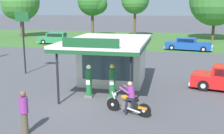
{
  "coord_description": "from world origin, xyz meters",
  "views": [
    {
      "loc": [
        4.47,
        -13.12,
        4.91
      ],
      "look_at": [
        1.08,
        2.7,
        1.4
      ],
      "focal_mm": 44.43,
      "sensor_mm": 36.0,
      "label": 1
    }
  ],
  "objects_px": {
    "roadside_pole_sign": "(23,32)",
    "gas_pump_nearside": "(89,83)",
    "parked_car_back_row_left": "(58,39)",
    "bystander_admiring_sedan": "(85,43)",
    "bystander_strolling_foreground": "(24,112)",
    "motorcycle_with_rider": "(129,101)",
    "gas_pump_offside": "(112,83)",
    "parked_car_second_row_spare": "(122,44)",
    "parked_car_back_row_right": "(188,45)"
  },
  "relations": [
    {
      "from": "roadside_pole_sign",
      "to": "gas_pump_nearside",
      "type": "bearing_deg",
      "value": -34.58
    },
    {
      "from": "parked_car_back_row_left",
      "to": "bystander_admiring_sedan",
      "type": "distance_m",
      "value": 7.26
    },
    {
      "from": "bystander_strolling_foreground",
      "to": "motorcycle_with_rider",
      "type": "bearing_deg",
      "value": 39.14
    },
    {
      "from": "motorcycle_with_rider",
      "to": "bystander_strolling_foreground",
      "type": "relative_size",
      "value": 1.23
    },
    {
      "from": "gas_pump_nearside",
      "to": "bystander_strolling_foreground",
      "type": "height_order",
      "value": "gas_pump_nearside"
    },
    {
      "from": "gas_pump_offside",
      "to": "parked_car_second_row_spare",
      "type": "bearing_deg",
      "value": 98.25
    },
    {
      "from": "motorcycle_with_rider",
      "to": "roadside_pole_sign",
      "type": "bearing_deg",
      "value": 144.2
    },
    {
      "from": "gas_pump_nearside",
      "to": "parked_car_second_row_spare",
      "type": "distance_m",
      "value": 17.37
    },
    {
      "from": "gas_pump_offside",
      "to": "parked_car_second_row_spare",
      "type": "height_order",
      "value": "gas_pump_offside"
    },
    {
      "from": "gas_pump_nearside",
      "to": "parked_car_back_row_left",
      "type": "height_order",
      "value": "gas_pump_nearside"
    },
    {
      "from": "parked_car_back_row_left",
      "to": "parked_car_back_row_right",
      "type": "xyz_separation_m",
      "value": [
        17.04,
        -2.36,
        -0.04
      ]
    },
    {
      "from": "bystander_admiring_sedan",
      "to": "parked_car_second_row_spare",
      "type": "bearing_deg",
      "value": 14.41
    },
    {
      "from": "parked_car_back_row_right",
      "to": "roadside_pole_sign",
      "type": "xyz_separation_m",
      "value": [
        -12.56,
        -14.41,
        2.48
      ]
    },
    {
      "from": "motorcycle_with_rider",
      "to": "parked_car_second_row_spare",
      "type": "bearing_deg",
      "value": 100.92
    },
    {
      "from": "parked_car_back_row_left",
      "to": "bystander_strolling_foreground",
      "type": "xyz_separation_m",
      "value": [
        9.66,
        -26.11,
        0.25
      ]
    },
    {
      "from": "parked_car_back_row_left",
      "to": "bystander_admiring_sedan",
      "type": "xyz_separation_m",
      "value": [
        5.39,
        -4.86,
        0.19
      ]
    },
    {
      "from": "parked_car_back_row_right",
      "to": "roadside_pole_sign",
      "type": "distance_m",
      "value": 19.28
    },
    {
      "from": "bystander_admiring_sedan",
      "to": "bystander_strolling_foreground",
      "type": "distance_m",
      "value": 21.68
    },
    {
      "from": "bystander_strolling_foreground",
      "to": "roadside_pole_sign",
      "type": "relative_size",
      "value": 0.39
    },
    {
      "from": "gas_pump_offside",
      "to": "parked_car_back_row_right",
      "type": "height_order",
      "value": "gas_pump_offside"
    },
    {
      "from": "gas_pump_offside",
      "to": "parked_car_back_row_right",
      "type": "relative_size",
      "value": 0.35
    },
    {
      "from": "gas_pump_nearside",
      "to": "bystander_admiring_sedan",
      "type": "relative_size",
      "value": 1.09
    },
    {
      "from": "gas_pump_offside",
      "to": "parked_car_second_row_spare",
      "type": "distance_m",
      "value": 17.51
    },
    {
      "from": "parked_car_back_row_left",
      "to": "motorcycle_with_rider",
      "type": "bearing_deg",
      "value": -60.09
    },
    {
      "from": "parked_car_second_row_spare",
      "to": "roadside_pole_sign",
      "type": "distance_m",
      "value": 14.16
    },
    {
      "from": "bystander_strolling_foreground",
      "to": "roadside_pole_sign",
      "type": "bearing_deg",
      "value": 119.03
    },
    {
      "from": "gas_pump_nearside",
      "to": "bystander_strolling_foreground",
      "type": "distance_m",
      "value": 5.13
    },
    {
      "from": "motorcycle_with_rider",
      "to": "bystander_strolling_foreground",
      "type": "xyz_separation_m",
      "value": [
        -3.65,
        -2.97,
        0.3
      ]
    },
    {
      "from": "parked_car_back_row_right",
      "to": "bystander_admiring_sedan",
      "type": "relative_size",
      "value": 3.3
    },
    {
      "from": "gas_pump_nearside",
      "to": "bystander_strolling_foreground",
      "type": "xyz_separation_m",
      "value": [
        -1.11,
        -5.01,
        0.12
      ]
    },
    {
      "from": "gas_pump_nearside",
      "to": "parked_car_second_row_spare",
      "type": "height_order",
      "value": "gas_pump_nearside"
    },
    {
      "from": "motorcycle_with_rider",
      "to": "parked_car_second_row_spare",
      "type": "xyz_separation_m",
      "value": [
        -3.73,
        19.36,
        0.06
      ]
    },
    {
      "from": "gas_pump_offside",
      "to": "bystander_admiring_sedan",
      "type": "relative_size",
      "value": 1.15
    },
    {
      "from": "parked_car_back_row_left",
      "to": "bystander_admiring_sedan",
      "type": "height_order",
      "value": "bystander_admiring_sedan"
    },
    {
      "from": "bystander_admiring_sedan",
      "to": "roadside_pole_sign",
      "type": "distance_m",
      "value": 12.15
    },
    {
      "from": "gas_pump_nearside",
      "to": "parked_car_back_row_right",
      "type": "distance_m",
      "value": 19.77
    },
    {
      "from": "gas_pump_offside",
      "to": "bystander_strolling_foreground",
      "type": "xyz_separation_m",
      "value": [
        -2.43,
        -5.01,
        0.07
      ]
    },
    {
      "from": "parked_car_second_row_spare",
      "to": "bystander_admiring_sedan",
      "type": "relative_size",
      "value": 3.18
    },
    {
      "from": "gas_pump_nearside",
      "to": "motorcycle_with_rider",
      "type": "distance_m",
      "value": 3.26
    },
    {
      "from": "bystander_strolling_foreground",
      "to": "bystander_admiring_sedan",
      "type": "bearing_deg",
      "value": 101.35
    },
    {
      "from": "parked_car_back_row_right",
      "to": "parked_car_back_row_left",
      "type": "bearing_deg",
      "value": 172.13
    },
    {
      "from": "bystander_strolling_foreground",
      "to": "gas_pump_nearside",
      "type": "bearing_deg",
      "value": 77.5
    },
    {
      "from": "motorcycle_with_rider",
      "to": "parked_car_back_row_right",
      "type": "height_order",
      "value": "motorcycle_with_rider"
    },
    {
      "from": "gas_pump_offside",
      "to": "motorcycle_with_rider",
      "type": "height_order",
      "value": "gas_pump_offside"
    },
    {
      "from": "parked_car_second_row_spare",
      "to": "parked_car_back_row_right",
      "type": "distance_m",
      "value": 7.59
    },
    {
      "from": "gas_pump_offside",
      "to": "bystander_strolling_foreground",
      "type": "height_order",
      "value": "gas_pump_offside"
    },
    {
      "from": "parked_car_second_row_spare",
      "to": "bystander_admiring_sedan",
      "type": "xyz_separation_m",
      "value": [
        -4.18,
        -1.08,
        0.18
      ]
    },
    {
      "from": "gas_pump_offside",
      "to": "motorcycle_with_rider",
      "type": "bearing_deg",
      "value": -59.0
    },
    {
      "from": "parked_car_back_row_left",
      "to": "parked_car_back_row_right",
      "type": "bearing_deg",
      "value": -7.87
    },
    {
      "from": "gas_pump_nearside",
      "to": "parked_car_back_row_left",
      "type": "xyz_separation_m",
      "value": [
        -10.77,
        21.11,
        -0.13
      ]
    }
  ]
}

